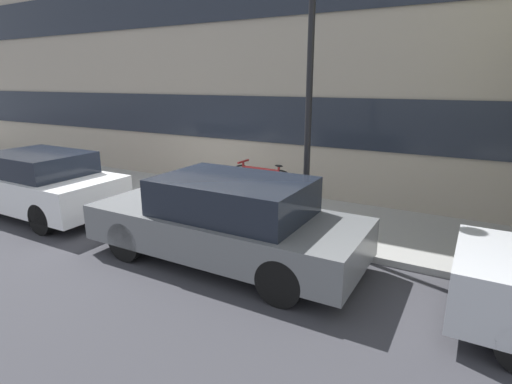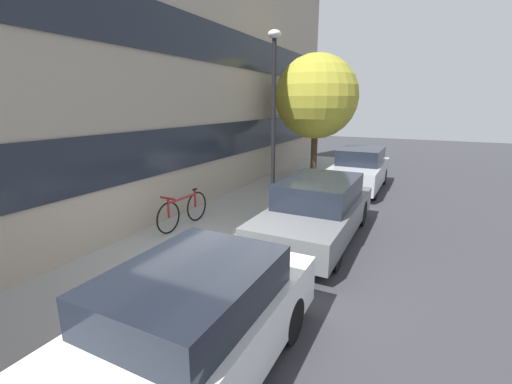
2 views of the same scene
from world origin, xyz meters
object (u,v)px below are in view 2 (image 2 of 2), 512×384
at_px(fire_hydrant, 87,317).
at_px(bicycle, 183,210).
at_px(parked_car_white, 187,330).
at_px(parked_car_silver, 360,169).
at_px(parked_car_grey, 317,209).
at_px(street_tree, 316,97).
at_px(lamp_post, 274,107).

distance_m(fire_hydrant, bicycle, 4.23).
distance_m(parked_car_white, parked_car_silver, 10.09).
bearing_deg(parked_car_grey, parked_car_white, 0.00).
bearing_deg(parked_car_silver, street_tree, -100.81).
relative_size(parked_car_grey, lamp_post, 0.95).
bearing_deg(street_tree, fire_hydrant, -177.88).
height_order(parked_car_white, lamp_post, lamp_post).
relative_size(parked_car_white, parked_car_grey, 0.88).
relative_size(parked_car_silver, lamp_post, 0.86).
xyz_separation_m(fire_hydrant, lamp_post, (5.70, 0.00, 2.50)).
relative_size(fire_hydrant, bicycle, 0.40).
bearing_deg(parked_car_grey, fire_hydrant, -16.23).
distance_m(parked_car_white, lamp_post, 6.18).
xyz_separation_m(parked_car_white, fire_hydrant, (-0.14, 1.45, -0.21)).
relative_size(parked_car_silver, bicycle, 2.23).
bearing_deg(parked_car_white, parked_car_silver, -180.00).
distance_m(fire_hydrant, lamp_post, 6.22).
xyz_separation_m(parked_car_grey, parked_car_silver, (5.26, 0.00, 0.04)).
xyz_separation_m(bicycle, lamp_post, (1.78, -1.59, 2.43)).
xyz_separation_m(parked_car_grey, fire_hydrant, (-4.97, 1.45, -0.22)).
bearing_deg(parked_car_white, lamp_post, -165.38).
distance_m(parked_car_grey, street_tree, 6.45).
relative_size(parked_car_white, bicycle, 2.17).
height_order(parked_car_silver, street_tree, street_tree).
xyz_separation_m(parked_car_white, parked_car_grey, (4.83, 0.00, 0.01)).
relative_size(parked_car_white, street_tree, 0.82).
distance_m(parked_car_grey, bicycle, 3.22).
bearing_deg(parked_car_silver, parked_car_grey, 0.00).
height_order(street_tree, lamp_post, street_tree).
bearing_deg(bicycle, street_tree, 172.15).
relative_size(parked_car_white, lamp_post, 0.84).
height_order(parked_car_white, street_tree, street_tree).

